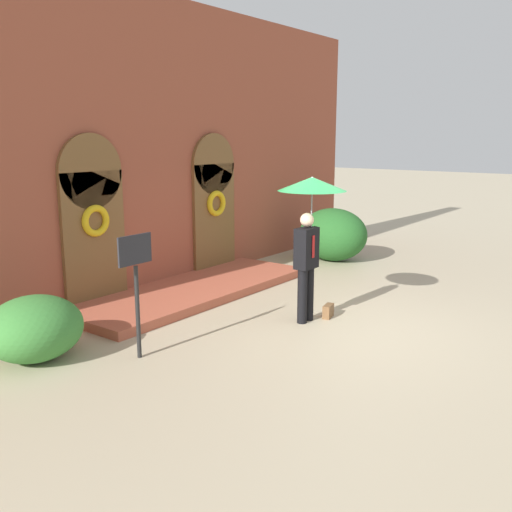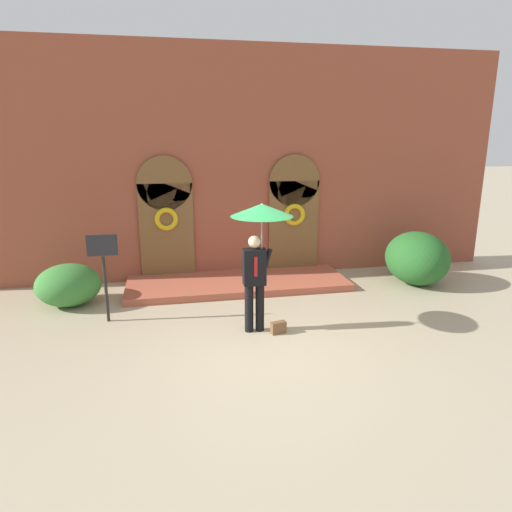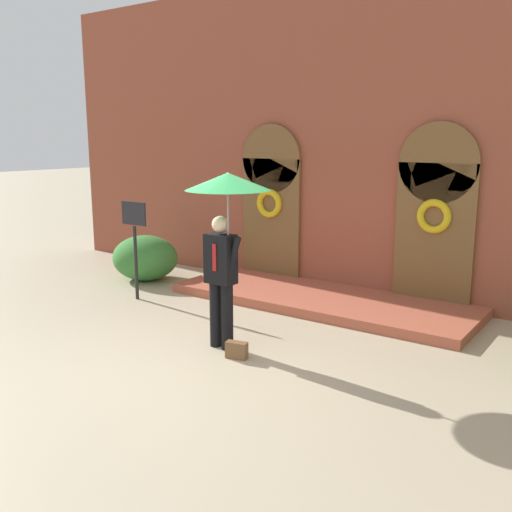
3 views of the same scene
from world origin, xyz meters
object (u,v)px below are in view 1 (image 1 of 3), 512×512
(handbag, at_px, (328,311))
(shrub_left, at_px, (34,328))
(person_with_umbrella, at_px, (311,205))
(sign_post, at_px, (136,276))
(shrub_right, at_px, (333,234))

(handbag, height_order, shrub_left, shrub_left)
(person_with_umbrella, relative_size, shrub_left, 1.76)
(sign_post, relative_size, shrub_right, 1.01)
(sign_post, bearing_deg, handbag, -21.09)
(handbag, relative_size, sign_post, 0.16)
(person_with_umbrella, relative_size, shrub_right, 1.39)
(shrub_right, bearing_deg, handbag, -151.43)
(shrub_right, bearing_deg, shrub_left, 179.22)
(shrub_left, relative_size, shrub_right, 0.79)
(person_with_umbrella, xyz_separation_m, handbag, (0.31, -0.20, -1.80))
(person_with_umbrella, relative_size, sign_post, 1.37)
(handbag, xyz_separation_m, shrub_right, (3.98, 2.17, 0.53))
(handbag, relative_size, shrub_right, 0.16)
(handbag, distance_m, shrub_right, 4.56)
(sign_post, distance_m, shrub_right, 7.17)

